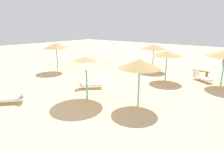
# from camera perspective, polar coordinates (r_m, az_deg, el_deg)

# --- Properties ---
(ground_plane) EXTENTS (80.00, 80.00, 0.00)m
(ground_plane) POSITION_cam_1_polar(r_m,az_deg,el_deg) (11.64, -9.35, -8.66)
(ground_plane) COLOR #DBBA8C
(parasol_3) EXTENTS (2.99, 2.99, 2.74)m
(parasol_3) POSITION_cam_1_polar(r_m,az_deg,el_deg) (11.58, -7.98, 4.21)
(parasol_3) COLOR #6BC6BC
(parasol_3) RESTS_ON ground
(parasol_5) EXTENTS (2.47, 2.47, 2.77)m
(parasol_5) POSITION_cam_1_polar(r_m,az_deg,el_deg) (10.68, 8.43, 3.26)
(parasol_5) COLOR #6BC6BC
(parasol_5) RESTS_ON ground
(parasol_6) EXTENTS (2.74, 2.74, 2.75)m
(parasol_6) POSITION_cam_1_polar(r_m,az_deg,el_deg) (20.08, 12.66, 8.30)
(parasol_6) COLOR #6BC6BC
(parasol_6) RESTS_ON ground
(parasol_7) EXTENTS (2.57, 2.57, 2.58)m
(parasol_7) POSITION_cam_1_polar(r_m,az_deg,el_deg) (16.44, 16.49, 6.26)
(parasol_7) COLOR #6BC6BC
(parasol_7) RESTS_ON ground
(parasol_8) EXTENTS (2.55, 2.55, 2.94)m
(parasol_8) POSITION_cam_1_polar(r_m,az_deg,el_deg) (20.02, -16.73, 8.48)
(parasol_8) COLOR #6BC6BC
(parasol_8) RESTS_ON ground
(lounger_0) EXTENTS (1.71, 1.84, 0.75)m
(lounger_0) POSITION_cam_1_polar(r_m,az_deg,el_deg) (13.03, -28.46, -6.24)
(lounger_0) COLOR silver
(lounger_0) RESTS_ON ground
(lounger_1) EXTENTS (1.91, 1.54, 0.79)m
(lounger_1) POSITION_cam_1_polar(r_m,az_deg,el_deg) (17.71, 25.71, -0.71)
(lounger_1) COLOR silver
(lounger_1) RESTS_ON ground
(lounger_3) EXTENTS (1.78, 1.78, 0.75)m
(lounger_3) POSITION_cam_1_polar(r_m,az_deg,el_deg) (14.18, -6.99, -2.91)
(lounger_3) COLOR silver
(lounger_3) RESTS_ON ground
(bench_0) EXTENTS (1.52, 0.49, 0.49)m
(bench_0) POSITION_cam_1_polar(r_m,az_deg,el_deg) (19.52, 25.47, 0.70)
(bench_0) COLOR brown
(bench_0) RESTS_ON ground
(bench_1) EXTENTS (0.46, 1.52, 0.49)m
(bench_1) POSITION_cam_1_polar(r_m,az_deg,el_deg) (21.14, 9.78, 2.90)
(bench_1) COLOR brown
(bench_1) RESTS_ON ground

